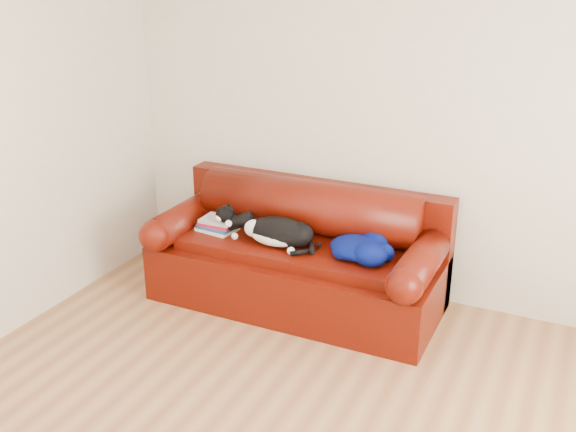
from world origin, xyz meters
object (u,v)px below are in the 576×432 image
cat (278,232)px  blanket (361,247)px  book_stack (218,224)px  sofa_base (296,274)px

cat → blanket: cat is taller
cat → blanket: size_ratio=1.35×
book_stack → cat: bearing=-5.5°
sofa_base → book_stack: size_ratio=6.96×
sofa_base → cat: size_ratio=2.99×
blanket → cat: bearing=-172.9°
sofa_base → blanket: size_ratio=4.03×
sofa_base → blanket: bearing=-4.7°
book_stack → blanket: 1.13m
blanket → book_stack: bearing=-178.8°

